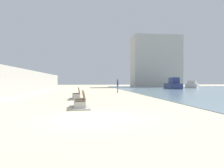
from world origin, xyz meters
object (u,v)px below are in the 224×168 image
object	(u,v)px
bench_near	(80,104)
bench_far	(76,97)
boat_mid_bay	(192,85)
boat_far_left	(173,85)
person_walking	(118,85)

from	to	relation	value
bench_near	bench_far	distance (m)	6.03
boat_mid_bay	bench_far	bearing A→B (deg)	-131.35
bench_near	bench_far	size ratio (longest dim) A/B	1.00
bench_near	boat_mid_bay	bearing A→B (deg)	54.78
boat_mid_bay	boat_far_left	world-z (taller)	boat_far_left
boat_mid_bay	boat_far_left	distance (m)	7.32
boat_mid_bay	boat_far_left	bearing A→B (deg)	-145.44
bench_near	boat_mid_bay	world-z (taller)	boat_mid_bay
bench_far	person_walking	distance (m)	10.72
bench_far	boat_mid_bay	world-z (taller)	boat_mid_bay
bench_far	boat_far_left	size ratio (longest dim) A/B	0.27
bench_near	person_walking	xyz separation A→B (m)	(4.43, 15.55, 0.77)
boat_far_left	bench_near	bearing A→B (deg)	-120.85
boat_mid_bay	person_walking	bearing A→B (deg)	-137.41
bench_near	boat_mid_bay	xyz separation A→B (m)	(23.07, 32.69, 0.40)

